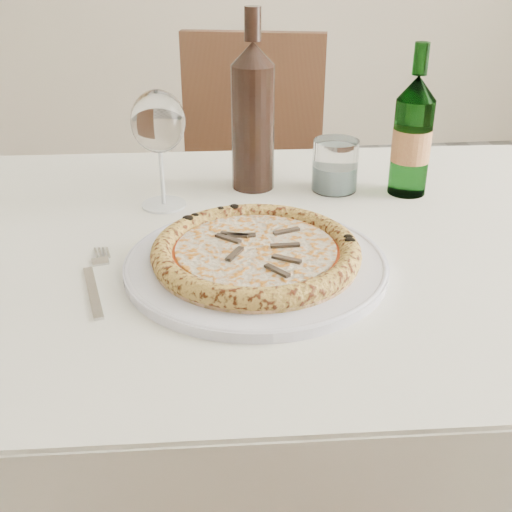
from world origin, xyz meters
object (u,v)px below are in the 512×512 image
object	(u,v)px
wine_glass	(158,124)
wine_bottle	(253,115)
pizza	(256,252)
dining_table	(249,288)
plate	(256,263)
tumbler	(335,169)
chair_far	(249,186)
beer_bottle	(412,136)

from	to	relation	value
wine_glass	wine_bottle	distance (m)	0.17
wine_bottle	pizza	bearing A→B (deg)	-95.25
dining_table	pizza	bearing A→B (deg)	-90.00
plate	tumbler	bearing A→B (deg)	58.95
chair_far	pizza	world-z (taller)	chair_far
beer_bottle	wine_bottle	bearing A→B (deg)	167.80
plate	dining_table	bearing A→B (deg)	90.00
chair_far	dining_table	bearing A→B (deg)	-95.67
dining_table	tumbler	distance (m)	0.28
beer_bottle	wine_glass	bearing A→B (deg)	-177.95
chair_far	wine_bottle	distance (m)	0.69
dining_table	tumbler	size ratio (longest dim) A/B	16.44
beer_bottle	pizza	bearing A→B (deg)	-139.07
plate	beer_bottle	xyz separation A→B (m)	(0.29, 0.26, 0.09)
chair_far	pizza	distance (m)	0.94
pizza	tumbler	bearing A→B (deg)	58.95
beer_bottle	wine_bottle	size ratio (longest dim) A/B	0.83
tumbler	pizza	bearing A→B (deg)	-121.05
wine_glass	wine_bottle	world-z (taller)	wine_bottle
pizza	dining_table	bearing A→B (deg)	90.00
tumbler	beer_bottle	distance (m)	0.14
chair_far	plate	size ratio (longest dim) A/B	2.59
chair_far	wine_bottle	world-z (taller)	wine_bottle
pizza	tumbler	world-z (taller)	tumbler
pizza	wine_glass	xyz separation A→B (m)	(-0.13, 0.24, 0.11)
chair_far	pizza	bearing A→B (deg)	-95.04
dining_table	beer_bottle	xyz separation A→B (m)	(0.29, 0.16, 0.19)
dining_table	chair_far	xyz separation A→B (m)	(0.08, 0.80, -0.14)
plate	tumbler	xyz separation A→B (m)	(0.17, 0.28, 0.03)
pizza	wine_glass	distance (m)	0.30
chair_far	wine_glass	world-z (taller)	wine_glass
pizza	wine_glass	world-z (taller)	wine_glass
chair_far	tumbler	size ratio (longest dim) A/B	10.35
plate	wine_bottle	xyz separation A→B (m)	(0.03, 0.31, 0.12)
dining_table	plate	bearing A→B (deg)	-90.00
plate	pizza	size ratio (longest dim) A/B	1.26
chair_far	plate	bearing A→B (deg)	-95.04
beer_bottle	wine_bottle	xyz separation A→B (m)	(-0.27, 0.06, 0.03)
dining_table	tumbler	xyz separation A→B (m)	(0.17, 0.18, 0.13)
wine_bottle	chair_far	bearing A→B (deg)	85.07
pizza	wine_bottle	distance (m)	0.33
plate	wine_bottle	world-z (taller)	wine_bottle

